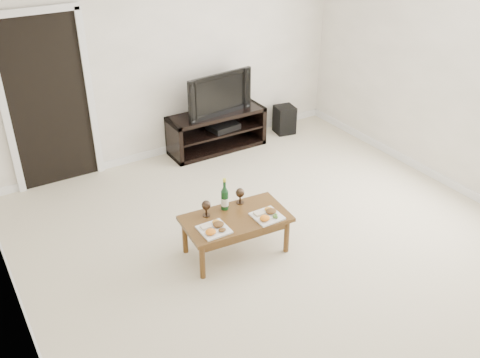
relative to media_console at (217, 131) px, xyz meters
name	(u,v)px	position (x,y,z in m)	size (l,w,h in m)	color
floor	(290,255)	(-0.55, -2.50, -0.28)	(5.50, 5.50, 0.00)	beige
back_wall	(167,59)	(-0.55, 0.27, 1.02)	(5.00, 0.04, 2.60)	white
doorway	(49,104)	(-2.10, 0.24, 0.75)	(0.90, 0.02, 2.05)	black
media_console	(217,131)	(0.00, 0.00, 0.00)	(1.36, 0.45, 0.55)	black
television	(216,92)	(0.00, 0.00, 0.56)	(0.99, 0.13, 0.57)	black
av_receiver	(223,126)	(0.10, -0.01, 0.05)	(0.40, 0.30, 0.08)	black
subwoofer	(284,120)	(1.13, -0.03, -0.07)	(0.27, 0.27, 0.41)	black
coffee_table	(236,235)	(-0.99, -2.16, -0.07)	(1.04, 0.57, 0.42)	brown
plate_left	(214,228)	(-1.28, -2.25, 0.18)	(0.27, 0.27, 0.07)	white
plate_right	(267,214)	(-0.72, -2.32, 0.18)	(0.27, 0.27, 0.07)	white
wine_bottle	(225,194)	(-1.00, -1.98, 0.32)	(0.07, 0.07, 0.35)	#103A18
goblet_left	(206,208)	(-1.22, -1.99, 0.23)	(0.09, 0.09, 0.17)	#32251B
goblet_right	(240,196)	(-0.81, -1.96, 0.23)	(0.09, 0.09, 0.17)	#32251B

